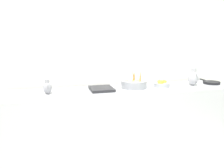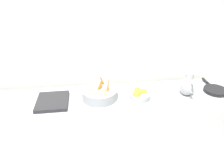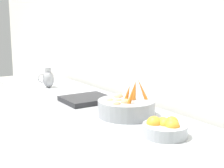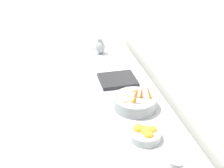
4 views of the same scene
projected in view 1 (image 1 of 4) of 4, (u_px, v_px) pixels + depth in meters
The scene contains 8 objects.
tile_wall_left at pixel (148, 43), 3.47m from camera, with size 0.10×8.53×3.00m, color white.
prep_counter at pixel (125, 120), 3.14m from camera, with size 0.65×3.14×0.90m, color #ADAFB5.
vegetable_colander at pixel (134, 84), 3.11m from camera, with size 0.35×0.35×0.24m.
orange_bowl at pixel (161, 84), 3.17m from camera, with size 0.23×0.23×0.10m.
metal_pitcher_tall at pixel (193, 77), 3.27m from camera, with size 0.21×0.15×0.25m.
metal_pitcher_short at pixel (47, 87), 2.76m from camera, with size 0.15×0.11×0.18m.
counter_sink_basin at pixel (101, 89), 2.97m from camera, with size 0.34×0.30×0.04m, color #232326.
skillet_on_counter at pixel (211, 83), 3.40m from camera, with size 0.40×0.24×0.03m.
Camera 1 is at (1.32, -0.88, 1.56)m, focal length 36.16 mm.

